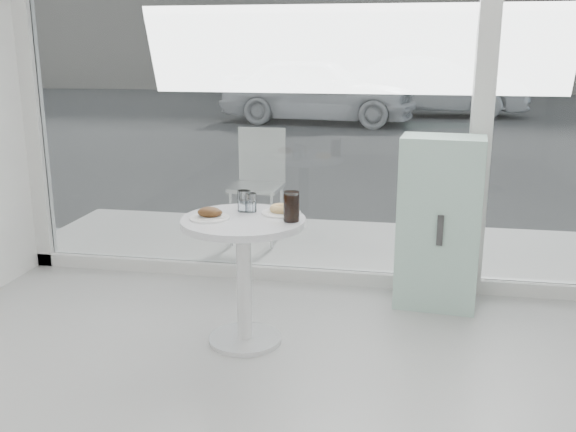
% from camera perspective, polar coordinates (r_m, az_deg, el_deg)
% --- Properties ---
extents(storefront, '(5.00, 0.14, 3.00)m').
position_cam_1_polar(storefront, '(4.56, 6.60, 14.57)').
color(storefront, silver).
rests_on(storefront, ground).
extents(main_table, '(0.72, 0.72, 0.77)m').
position_cam_1_polar(main_table, '(3.75, -3.96, -3.44)').
color(main_table, silver).
rests_on(main_table, ground).
extents(patio_deck, '(5.60, 1.60, 0.05)m').
position_cam_1_polar(patio_deck, '(5.62, 5.93, -2.84)').
color(patio_deck, beige).
rests_on(patio_deck, ground).
extents(street, '(40.00, 24.00, 0.00)m').
position_cam_1_polar(street, '(17.63, 9.28, 9.03)').
color(street, '#363636').
rests_on(street, ground).
extents(mint_cabinet, '(0.57, 0.41, 1.16)m').
position_cam_1_polar(mint_cabinet, '(4.41, 13.26, -0.59)').
color(mint_cabinet, '#9FCCB9').
rests_on(mint_cabinet, ground).
extents(patio_chair, '(0.44, 0.44, 0.98)m').
position_cam_1_polar(patio_chair, '(5.65, -2.62, 3.43)').
color(patio_chair, silver).
rests_on(patio_chair, patio_deck).
extents(car_white, '(4.64, 2.35, 1.51)m').
position_cam_1_polar(car_white, '(15.04, 2.74, 11.13)').
color(car_white, white).
rests_on(car_white, street).
extents(car_silver, '(4.60, 1.77, 1.50)m').
position_cam_1_polar(car_silver, '(16.94, 12.64, 11.18)').
color(car_silver, '#9C9FA3').
rests_on(car_silver, street).
extents(plate_fritter, '(0.23, 0.23, 0.07)m').
position_cam_1_polar(plate_fritter, '(3.68, -6.93, 0.14)').
color(plate_fritter, white).
rests_on(plate_fritter, main_table).
extents(plate_donut, '(0.23, 0.23, 0.06)m').
position_cam_1_polar(plate_donut, '(3.77, -0.61, 0.50)').
color(plate_donut, white).
rests_on(plate_donut, main_table).
extents(water_tumbler_a, '(0.08, 0.08, 0.13)m').
position_cam_1_polar(water_tumbler_a, '(3.83, -3.94, 1.25)').
color(water_tumbler_a, white).
rests_on(water_tumbler_a, main_table).
extents(water_tumbler_b, '(0.07, 0.07, 0.11)m').
position_cam_1_polar(water_tumbler_b, '(3.82, -3.33, 1.10)').
color(water_tumbler_b, white).
rests_on(water_tumbler_b, main_table).
extents(cola_glass, '(0.09, 0.09, 0.17)m').
position_cam_1_polar(cola_glass, '(3.59, 0.31, 0.80)').
color(cola_glass, white).
rests_on(cola_glass, main_table).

